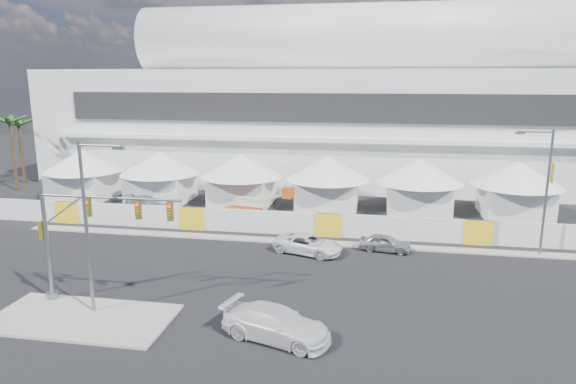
% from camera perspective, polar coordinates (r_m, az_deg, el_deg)
% --- Properties ---
extents(ground, '(160.00, 160.00, 0.00)m').
position_cam_1_polar(ground, '(31.51, -9.41, -12.24)').
color(ground, black).
rests_on(ground, ground).
extents(median_island, '(10.00, 5.00, 0.15)m').
position_cam_1_polar(median_island, '(31.51, -21.92, -12.90)').
color(median_island, gray).
rests_on(median_island, ground).
extents(far_curb, '(80.00, 1.20, 0.12)m').
position_cam_1_polar(far_curb, '(42.73, 23.34, -6.27)').
color(far_curb, gray).
rests_on(far_curb, ground).
extents(stadium, '(80.00, 24.80, 21.98)m').
position_cam_1_polar(stadium, '(68.47, 9.13, 9.45)').
color(stadium, silver).
rests_on(stadium, ground).
extents(tent_row, '(53.40, 8.40, 5.40)m').
position_cam_1_polar(tent_row, '(52.68, -0.42, 1.74)').
color(tent_row, silver).
rests_on(tent_row, ground).
extents(hoarding_fence, '(70.00, 0.25, 2.00)m').
position_cam_1_polar(hoarding_fence, '(43.30, 4.49, -3.68)').
color(hoarding_fence, silver).
rests_on(hoarding_fence, ground).
extents(palm_cluster, '(10.60, 10.60, 8.55)m').
position_cam_1_polar(palm_cluster, '(71.35, -27.62, 6.22)').
color(palm_cluster, '#47331E').
rests_on(palm_cluster, ground).
extents(sedan_silver, '(2.08, 4.07, 1.33)m').
position_cam_1_polar(sedan_silver, '(40.45, 10.74, -5.57)').
color(sedan_silver, '#A5A4A9').
rests_on(sedan_silver, ground).
extents(pickup_curb, '(3.85, 5.74, 1.46)m').
position_cam_1_polar(pickup_curb, '(39.29, 2.25, -5.79)').
color(pickup_curb, silver).
rests_on(pickup_curb, ground).
extents(pickup_near, '(3.90, 6.23, 1.68)m').
position_cam_1_polar(pickup_near, '(27.11, -1.31, -14.43)').
color(pickup_near, silver).
rests_on(pickup_near, ground).
extents(lot_car_c, '(3.63, 5.37, 1.45)m').
position_cam_1_polar(lot_car_c, '(53.37, -15.41, -1.25)').
color(lot_car_c, silver).
rests_on(lot_car_c, ground).
extents(traffic_mast, '(8.87, 0.71, 7.33)m').
position_cam_1_polar(traffic_mast, '(32.29, -22.58, -4.52)').
color(traffic_mast, gray).
rests_on(traffic_mast, median_island).
extents(streetlight_median, '(2.69, 0.27, 9.73)m').
position_cam_1_polar(streetlight_median, '(30.04, -21.17, -2.56)').
color(streetlight_median, slate).
rests_on(streetlight_median, median_island).
extents(streetlight_curb, '(2.82, 0.64, 9.53)m').
position_cam_1_polar(streetlight_curb, '(41.90, 26.59, 0.81)').
color(streetlight_curb, gray).
rests_on(streetlight_curb, ground).
extents(boom_lift, '(7.12, 2.39, 3.52)m').
position_cam_1_polar(boom_lift, '(48.35, -4.27, -1.99)').
color(boom_lift, '#CA5113').
rests_on(boom_lift, ground).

